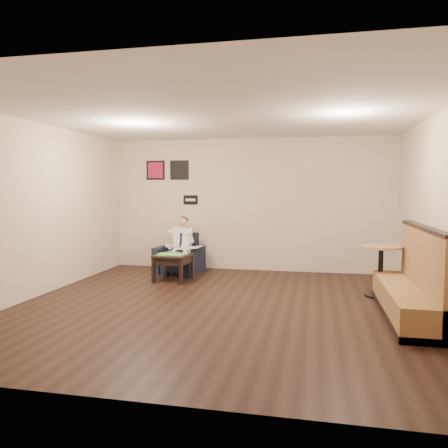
% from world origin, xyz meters
% --- Properties ---
extents(ground, '(6.00, 6.00, 0.00)m').
position_xyz_m(ground, '(0.00, 0.00, 0.00)').
color(ground, black).
rests_on(ground, ground).
extents(wall_back, '(6.00, 0.02, 2.80)m').
position_xyz_m(wall_back, '(0.00, 3.00, 1.40)').
color(wall_back, beige).
rests_on(wall_back, ground).
extents(wall_front, '(6.00, 0.02, 2.80)m').
position_xyz_m(wall_front, '(0.00, -3.00, 1.40)').
color(wall_front, beige).
rests_on(wall_front, ground).
extents(wall_left, '(0.02, 6.00, 2.80)m').
position_xyz_m(wall_left, '(-3.00, 0.00, 1.40)').
color(wall_left, beige).
rests_on(wall_left, ground).
extents(wall_right, '(0.02, 6.00, 2.80)m').
position_xyz_m(wall_right, '(3.00, 0.00, 1.40)').
color(wall_right, beige).
rests_on(wall_right, ground).
extents(ceiling, '(6.00, 6.00, 0.02)m').
position_xyz_m(ceiling, '(0.00, 0.00, 2.80)').
color(ceiling, white).
rests_on(ceiling, wall_back).
extents(seating_sign, '(0.32, 0.02, 0.20)m').
position_xyz_m(seating_sign, '(-1.30, 2.98, 1.50)').
color(seating_sign, black).
rests_on(seating_sign, wall_back).
extents(art_print_left, '(0.42, 0.03, 0.42)m').
position_xyz_m(art_print_left, '(-2.10, 2.98, 2.15)').
color(art_print_left, '#AF153C').
rests_on(art_print_left, wall_back).
extents(art_print_right, '(0.42, 0.03, 0.42)m').
position_xyz_m(art_print_right, '(-1.55, 2.98, 2.15)').
color(art_print_right, black).
rests_on(art_print_right, wall_back).
extents(armchair, '(0.96, 0.96, 0.81)m').
position_xyz_m(armchair, '(-1.37, 2.36, 0.41)').
color(armchair, black).
rests_on(armchair, ground).
extents(seated_man, '(0.65, 0.87, 1.11)m').
position_xyz_m(seated_man, '(-1.38, 2.26, 0.56)').
color(seated_man, white).
rests_on(seated_man, armchair).
extents(lap_papers, '(0.21, 0.28, 0.01)m').
position_xyz_m(lap_papers, '(-1.40, 2.17, 0.50)').
color(lap_papers, white).
rests_on(lap_papers, seated_man).
extents(newspaper, '(0.40, 0.47, 0.01)m').
position_xyz_m(newspaper, '(-1.05, 2.23, 0.55)').
color(newspaper, silver).
rests_on(newspaper, armchair).
extents(side_table, '(0.67, 0.67, 0.50)m').
position_xyz_m(side_table, '(-1.24, 1.57, 0.25)').
color(side_table, black).
rests_on(side_table, ground).
extents(green_folder, '(0.52, 0.38, 0.01)m').
position_xyz_m(green_folder, '(-1.27, 1.55, 0.51)').
color(green_folder, '#47D82B').
rests_on(green_folder, side_table).
extents(coffee_mug, '(0.10, 0.10, 0.11)m').
position_xyz_m(coffee_mug, '(-1.02, 1.68, 0.56)').
color(coffee_mug, white).
rests_on(coffee_mug, side_table).
extents(smartphone, '(0.17, 0.12, 0.01)m').
position_xyz_m(smartphone, '(-1.16, 1.74, 0.51)').
color(smartphone, black).
rests_on(smartphone, side_table).
extents(banquette, '(0.57, 2.37, 1.21)m').
position_xyz_m(banquette, '(2.59, 0.01, 0.61)').
color(banquette, olive).
rests_on(banquette, ground).
extents(cafe_table, '(0.86, 0.86, 0.83)m').
position_xyz_m(cafe_table, '(2.42, 1.10, 0.41)').
color(cafe_table, '#A07657').
rests_on(cafe_table, ground).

